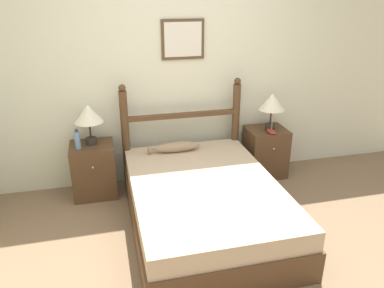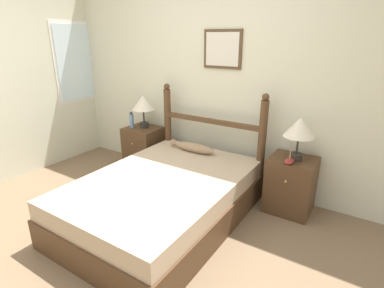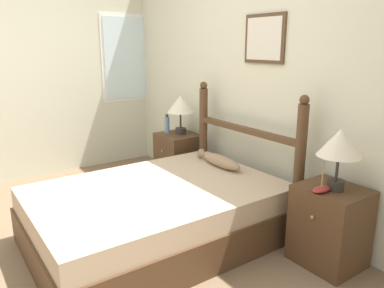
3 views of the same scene
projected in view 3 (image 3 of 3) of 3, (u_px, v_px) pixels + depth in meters
name	position (u px, v px, depth m)	size (l,w,h in m)	color
ground_plane	(80.00, 258.00, 2.80)	(16.00, 16.00, 0.00)	#7A6047
wall_back	(255.00, 75.00, 3.43)	(6.40, 0.08, 2.55)	beige
wall_left	(10.00, 70.00, 4.18)	(0.08, 6.40, 2.55)	beige
bed	(157.00, 214.00, 3.01)	(1.35, 1.94, 0.46)	#4C331E
headboard	(244.00, 149.00, 3.43)	(1.35, 0.09, 1.19)	#4C331E
nightstand_left	(178.00, 159.00, 4.26)	(0.45, 0.42, 0.58)	#4C331E
nightstand_right	(330.00, 226.00, 2.68)	(0.45, 0.42, 0.58)	#4C331E
table_lamp_left	(180.00, 105.00, 4.12)	(0.29, 0.29, 0.43)	#2D2823
table_lamp_right	(340.00, 145.00, 2.49)	(0.29, 0.29, 0.43)	#2D2823
bottle	(167.00, 124.00, 4.22)	(0.06, 0.06, 0.22)	#668CB2
model_boat	(321.00, 189.00, 2.54)	(0.08, 0.16, 0.22)	maroon
fish_pillow	(219.00, 161.00, 3.45)	(0.56, 0.13, 0.11)	#997A5B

